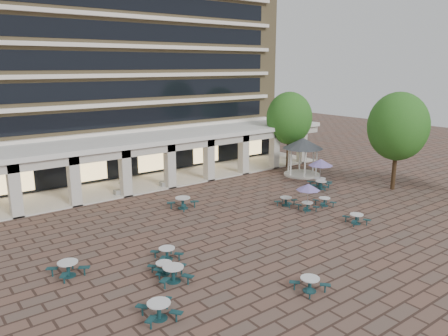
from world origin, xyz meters
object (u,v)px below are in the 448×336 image
(picnic_table_1, at_px, (173,273))
(picnic_table_2, at_px, (310,283))
(planter_left, at_px, (123,188))
(planter_right, at_px, (168,181))
(picnic_table_0, at_px, (164,267))
(gazebo, at_px, (303,148))

(picnic_table_1, height_order, picnic_table_2, picnic_table_1)
(picnic_table_1, distance_m, picnic_table_2, 6.75)
(planter_left, distance_m, planter_right, 4.32)
(picnic_table_0, distance_m, planter_right, 17.00)
(picnic_table_0, xyz_separation_m, picnic_table_1, (-0.03, -0.99, 0.10))
(picnic_table_0, xyz_separation_m, planter_left, (4.40, 14.60, 0.17))
(picnic_table_0, relative_size, gazebo, 0.39)
(picnic_table_0, xyz_separation_m, gazebo, (21.34, 10.11, 2.39))
(planter_left, bearing_deg, planter_right, -0.00)
(picnic_table_1, bearing_deg, gazebo, 43.72)
(picnic_table_2, bearing_deg, planter_left, 93.64)
(picnic_table_1, xyz_separation_m, picnic_table_2, (4.71, -4.83, -0.06))
(planter_right, bearing_deg, picnic_table_0, -120.84)
(picnic_table_1, height_order, planter_right, planter_right)
(gazebo, relative_size, planter_left, 2.64)
(picnic_table_2, relative_size, gazebo, 0.41)
(picnic_table_0, height_order, planter_right, planter_right)
(picnic_table_0, relative_size, picnic_table_1, 0.73)
(gazebo, xyz_separation_m, planter_right, (-12.62, 4.49, -2.28))
(picnic_table_1, height_order, gazebo, gazebo)
(planter_right, bearing_deg, gazebo, -19.59)
(planter_left, bearing_deg, picnic_table_0, -106.75)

